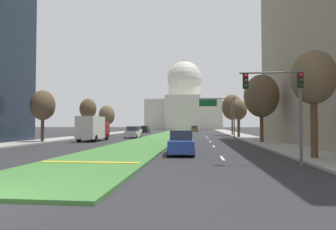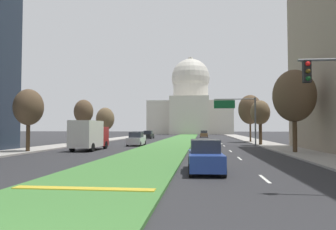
{
  "view_description": "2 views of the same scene",
  "coord_description": "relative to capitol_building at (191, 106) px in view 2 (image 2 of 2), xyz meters",
  "views": [
    {
      "loc": [
        5.82,
        -7.53,
        2.25
      ],
      "look_at": [
        -0.77,
        55.93,
        4.25
      ],
      "focal_mm": 30.35,
      "sensor_mm": 36.0,
      "label": 1
    },
    {
      "loc": [
        4.45,
        -3.73,
        2.46
      ],
      "look_at": [
        -1.23,
        47.49,
        4.6
      ],
      "focal_mm": 32.56,
      "sensor_mm": 36.0,
      "label": 2
    }
  ],
  "objects": [
    {
      "name": "lane_dashes_right",
      "position": [
        7.44,
        -84.67,
        -11.03
      ],
      "size": [
        0.16,
        53.87,
        0.01
      ],
      "color": "silver",
      "rests_on": "ground_plane"
    },
    {
      "name": "sidewalk_right",
      "position": [
        13.84,
        -71.13,
        -10.96
      ],
      "size": [
        4.0,
        107.75,
        0.15
      ],
      "primitive_type": "cube",
      "color": "#9E9991",
      "rests_on": "ground_plane"
    },
    {
      "name": "street_tree_left_mid",
      "position": [
        -12.57,
        -94.45,
        -6.59
      ],
      "size": [
        2.86,
        2.86,
        6.28
      ],
      "color": "#4C3823",
      "rests_on": "ground_plane"
    },
    {
      "name": "sedan_very_far",
      "position": [
        5.0,
        -44.68,
        -10.22
      ],
      "size": [
        1.98,
        4.38,
        1.73
      ],
      "color": "brown",
      "rests_on": "ground_plane"
    },
    {
      "name": "street_tree_left_far",
      "position": [
        -13.25,
        -78.67,
        -6.22
      ],
      "size": [
        2.87,
        2.87,
        6.68
      ],
      "color": "#4C3823",
      "rests_on": "ground_plane"
    },
    {
      "name": "street_tree_left_distant",
      "position": [
        -12.59,
        -70.34,
        -7.05
      ],
      "size": [
        3.22,
        3.22,
        6.02
      ],
      "color": "#4C3823",
      "rests_on": "ground_plane"
    },
    {
      "name": "sedan_lead_stopped",
      "position": [
        4.62,
        -105.57,
        -10.2
      ],
      "size": [
        2.06,
        4.77,
        1.78
      ],
      "color": "navy",
      "rests_on": "ground_plane"
    },
    {
      "name": "sedan_far_horizon",
      "position": [
        -7.37,
        -55.95,
        -10.2
      ],
      "size": [
        2.07,
        4.24,
        1.8
      ],
      "color": "black",
      "rests_on": "ground_plane"
    },
    {
      "name": "median_curb_nose",
      "position": [
        0.0,
        -111.59,
        -10.87
      ],
      "size": [
        5.48,
        0.5,
        0.04
      ],
      "primitive_type": "cube",
      "color": "gold",
      "rests_on": "grass_median"
    },
    {
      "name": "overhead_guide_sign",
      "position": [
        9.48,
        -81.29,
        -6.39
      ],
      "size": [
        5.55,
        0.2,
        6.5
      ],
      "color": "#515456",
      "rests_on": "ground_plane"
    },
    {
      "name": "box_truck_delivery",
      "position": [
        -7.72,
        -90.78,
        -9.36
      ],
      "size": [
        2.4,
        6.4,
        3.2
      ],
      "color": "maroon",
      "rests_on": "ground_plane"
    },
    {
      "name": "street_tree_right_mid",
      "position": [
        13.25,
        -92.61,
        -5.55
      ],
      "size": [
        3.99,
        3.99,
        8.01
      ],
      "color": "#4C3823",
      "rests_on": "ground_plane"
    },
    {
      "name": "grass_median",
      "position": [
        0.0,
        -65.15,
        -10.96
      ],
      "size": [
        6.08,
        107.75,
        0.14
      ],
      "primitive_type": "cube",
      "color": "#427A38",
      "rests_on": "ground_plane"
    },
    {
      "name": "sedan_midblock",
      "position": [
        -4.38,
        -82.08,
        -10.17
      ],
      "size": [
        1.91,
        4.28,
        1.85
      ],
      "color": "#BCBCC1",
      "rests_on": "ground_plane"
    },
    {
      "name": "street_tree_right_distant",
      "position": [
        12.52,
        -70.68,
        -5.55
      ],
      "size": [
        3.91,
        3.91,
        7.94
      ],
      "color": "#4C3823",
      "rests_on": "ground_plane"
    },
    {
      "name": "sedan_distant",
      "position": [
        -7.55,
        -65.8,
        -10.22
      ],
      "size": [
        2.09,
        4.77,
        1.74
      ],
      "color": "silver",
      "rests_on": "ground_plane"
    },
    {
      "name": "ground_plane",
      "position": [
        0.0,
        -59.16,
        -11.03
      ],
      "size": [
        263.4,
        263.4,
        0.0
      ],
      "primitive_type": "plane",
      "color": "#2B2B2D"
    },
    {
      "name": "capitol_building",
      "position": [
        0.0,
        0.0,
        0.0
      ],
      "size": [
        31.82,
        29.22,
        31.14
      ],
      "color": "beige",
      "rests_on": "ground_plane"
    },
    {
      "name": "sidewalk_left",
      "position": [
        -13.84,
        -71.13,
        -10.96
      ],
      "size": [
        4.0,
        107.75,
        0.15
      ],
      "primitive_type": "cube",
      "color": "#9E9991",
      "rests_on": "ground_plane"
    },
    {
      "name": "street_tree_right_far",
      "position": [
        12.46,
        -79.8,
        -6.55
      ],
      "size": [
        2.66,
        2.66,
        6.22
      ],
      "color": "#4C3823",
      "rests_on": "ground_plane"
    }
  ]
}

